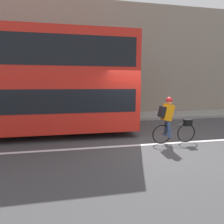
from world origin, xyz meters
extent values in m
plane|color=#424244|center=(0.00, 0.00, 0.00)|extent=(80.00, 80.00, 0.00)
cube|color=silver|center=(0.00, -0.18, 0.00)|extent=(50.00, 0.14, 0.01)
cube|color=gray|center=(0.00, 4.69, 0.08)|extent=(60.00, 2.12, 0.15)
cube|color=gray|center=(0.00, 5.90, 3.52)|extent=(60.00, 0.30, 7.04)
cylinder|color=black|center=(-1.86, 1.85, 0.45)|extent=(0.90, 0.30, 0.90)
cube|color=red|center=(-4.81, 1.85, 1.21)|extent=(9.53, 2.56, 1.88)
cube|color=black|center=(-4.81, 1.85, 1.43)|extent=(9.15, 2.58, 0.83)
cube|color=red|center=(-4.81, 1.85, 3.04)|extent=(9.53, 2.46, 1.77)
cube|color=black|center=(-4.81, 1.85, 3.12)|extent=(9.15, 2.48, 0.99)
torus|color=black|center=(1.39, -0.17, 0.33)|extent=(0.67, 0.04, 0.67)
torus|color=black|center=(0.47, -0.17, 0.33)|extent=(0.67, 0.04, 0.67)
cylinder|color=black|center=(0.93, -0.17, 0.54)|extent=(0.93, 0.03, 0.45)
cylinder|color=black|center=(0.58, -0.17, 0.58)|extent=(0.03, 0.03, 0.49)
cube|color=black|center=(1.42, -0.17, 0.70)|extent=(0.26, 0.16, 0.22)
cube|color=orange|center=(0.65, -0.17, 1.09)|extent=(0.37, 0.32, 0.58)
cube|color=black|center=(0.45, -0.17, 1.11)|extent=(0.21, 0.26, 0.38)
cylinder|color=#384C7A|center=(0.69, -0.08, 0.53)|extent=(0.21, 0.11, 0.60)
cylinder|color=#384C7A|center=(0.69, -0.26, 0.53)|extent=(0.19, 0.11, 0.60)
sphere|color=tan|center=(0.69, -0.17, 1.45)|extent=(0.19, 0.19, 0.19)
sphere|color=red|center=(0.69, -0.17, 1.49)|extent=(0.21, 0.21, 0.21)
camera|label=1|loc=(-2.17, -5.52, 2.01)|focal=28.00mm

